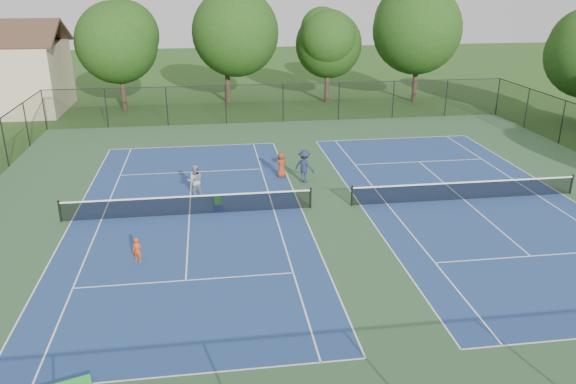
{
  "coord_description": "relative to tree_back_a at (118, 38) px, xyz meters",
  "views": [
    {
      "loc": [
        -5.8,
        -25.38,
        10.71
      ],
      "look_at": [
        -2.32,
        -1.0,
        1.3
      ],
      "focal_mm": 35.0,
      "sensor_mm": 36.0,
      "label": 1
    }
  ],
  "objects": [
    {
      "name": "ball_hopper",
      "position": [
        7.4,
        -23.53,
        -5.54
      ],
      "size": [
        0.35,
        0.29,
        0.43
      ],
      "primitive_type": "cube",
      "rotation": [
        0.0,
        0.0,
        0.03
      ],
      "color": "green",
      "rests_on": "ball_crate"
    },
    {
      "name": "clapboard_house",
      "position": [
        -10.0,
        1.0,
        -2.95
      ],
      "size": [
        10.8,
        8.1,
        7.65
      ],
      "color": "tan",
      "rests_on": "ground"
    },
    {
      "name": "ball_crate",
      "position": [
        7.4,
        -23.53,
        -5.9
      ],
      "size": [
        0.4,
        0.35,
        0.28
      ],
      "primitive_type": "cube",
      "rotation": [
        0.0,
        0.0,
        0.07
      ],
      "color": "#152797",
      "rests_on": "ground"
    },
    {
      "name": "tree_back_d",
      "position": [
        26.0,
        0.0,
        0.79
      ],
      "size": [
        7.8,
        7.8,
        10.37
      ],
      "color": "#2D2116",
      "rests_on": "ground"
    },
    {
      "name": "bystander_b",
      "position": [
        12.29,
        -20.21,
        -5.11
      ],
      "size": [
        1.37,
        1.3,
        1.86
      ],
      "primitive_type": "imported",
      "rotation": [
        0.0,
        0.0,
        2.45
      ],
      "color": "#1B233D",
      "rests_on": "ground"
    },
    {
      "name": "tree_back_a",
      "position": [
        0.0,
        0.0,
        0.0
      ],
      "size": [
        6.8,
        6.8,
        9.15
      ],
      "color": "#2D2116",
      "rests_on": "ground"
    },
    {
      "name": "court_pad",
      "position": [
        13.0,
        -24.0,
        -6.03
      ],
      "size": [
        36.0,
        36.0,
        0.01
      ],
      "primitive_type": "cube",
      "color": "#305532",
      "rests_on": "ground"
    },
    {
      "name": "tennis_court_right",
      "position": [
        20.0,
        -24.0,
        -5.94
      ],
      "size": [
        12.0,
        23.83,
        1.07
      ],
      "color": "navy",
      "rests_on": "ground"
    },
    {
      "name": "tree_back_c",
      "position": [
        18.0,
        1.0,
        -0.56
      ],
      "size": [
        6.0,
        6.0,
        8.4
      ],
      "color": "#2D2116",
      "rests_on": "ground"
    },
    {
      "name": "perimeter_fence",
      "position": [
        13.0,
        -24.0,
        -4.44
      ],
      "size": [
        36.08,
        36.08,
        3.02
      ],
      "color": "black",
      "rests_on": "ground"
    },
    {
      "name": "tree_back_b",
      "position": [
        9.0,
        2.0,
        0.56
      ],
      "size": [
        7.6,
        7.6,
        10.03
      ],
      "color": "#2D2116",
      "rests_on": "ground"
    },
    {
      "name": "bystander_c",
      "position": [
        11.13,
        -19.14,
        -5.31
      ],
      "size": [
        0.84,
        0.73,
        1.46
      ],
      "primitive_type": "imported",
      "rotation": [
        0.0,
        0.0,
        3.6
      ],
      "color": "maroon",
      "rests_on": "ground"
    },
    {
      "name": "ground",
      "position": [
        13.0,
        -24.0,
        -6.04
      ],
      "size": [
        140.0,
        140.0,
        0.0
      ],
      "primitive_type": "plane",
      "color": "#234716",
      "rests_on": "ground"
    },
    {
      "name": "instructor",
      "position": [
        6.29,
        -21.53,
        -5.18
      ],
      "size": [
        0.9,
        0.74,
        1.71
      ],
      "primitive_type": "imported",
      "rotation": [
        0.0,
        0.0,
        3.26
      ],
      "color": "gray",
      "rests_on": "ground"
    },
    {
      "name": "tennis_court_left",
      "position": [
        6.0,
        -24.0,
        -5.94
      ],
      "size": [
        12.0,
        23.83,
        1.07
      ],
      "color": "navy",
      "rests_on": "ground"
    },
    {
      "name": "child_player",
      "position": [
        4.06,
        -28.61,
        -5.51
      ],
      "size": [
        0.45,
        0.38,
        1.05
      ],
      "primitive_type": "imported",
      "rotation": [
        0.0,
        0.0,
        -0.38
      ],
      "color": "red",
      "rests_on": "ground"
    }
  ]
}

